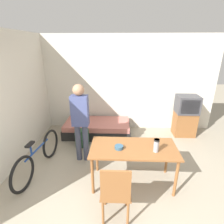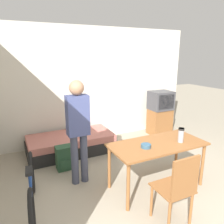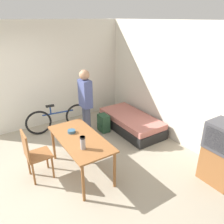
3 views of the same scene
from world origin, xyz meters
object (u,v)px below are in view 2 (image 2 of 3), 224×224
(tv, at_px, (160,112))
(mate_bowl, at_px, (146,146))
(daybed, at_px, (71,144))
(wooden_chair, at_px, (178,187))
(bicycle, at_px, (32,190))
(thermos_flask, at_px, (181,134))
(dining_table, at_px, (157,148))
(backpack, at_px, (65,158))
(person_standing, at_px, (78,125))

(tv, relative_size, mate_bowl, 7.84)
(daybed, relative_size, mate_bowl, 12.52)
(tv, xyz_separation_m, wooden_chair, (-1.86, -2.72, -0.05))
(daybed, bearing_deg, bicycle, -121.37)
(thermos_flask, bearing_deg, wooden_chair, -133.62)
(tv, height_order, bicycle, tv)
(dining_table, bearing_deg, backpack, 134.60)
(bicycle, height_order, mate_bowl, mate_bowl)
(thermos_flask, bearing_deg, daybed, 122.06)
(wooden_chair, distance_m, backpack, 2.19)
(dining_table, relative_size, bicycle, 0.91)
(dining_table, height_order, backpack, dining_table)
(daybed, xyz_separation_m, thermos_flask, (1.23, -1.96, 0.68))
(tv, distance_m, backpack, 2.87)
(person_standing, bearing_deg, backpack, 102.55)
(tv, distance_m, wooden_chair, 3.29)
(dining_table, bearing_deg, mate_bowl, -168.49)
(dining_table, relative_size, thermos_flask, 6.55)
(dining_table, xyz_separation_m, mate_bowl, (-0.25, -0.05, 0.11))
(daybed, xyz_separation_m, person_standing, (-0.19, -1.19, 0.81))
(thermos_flask, distance_m, backpack, 2.11)
(backpack, bearing_deg, thermos_flask, -40.37)
(person_standing, bearing_deg, dining_table, -31.91)
(wooden_chair, distance_m, thermos_flask, 0.99)
(tv, bearing_deg, bicycle, -153.75)
(daybed, distance_m, wooden_chair, 2.72)
(daybed, height_order, mate_bowl, mate_bowl)
(dining_table, xyz_separation_m, person_standing, (-1.06, 0.66, 0.33))
(bicycle, distance_m, mate_bowl, 1.68)
(person_standing, bearing_deg, wooden_chair, -62.10)
(person_standing, height_order, backpack, person_standing)
(daybed, height_order, backpack, backpack)
(person_standing, bearing_deg, mate_bowl, -41.46)
(daybed, height_order, bicycle, bicycle)
(person_standing, relative_size, thermos_flask, 7.48)
(thermos_flask, distance_m, mate_bowl, 0.62)
(backpack, bearing_deg, mate_bowl, -53.45)
(dining_table, distance_m, backpack, 1.73)
(daybed, relative_size, thermos_flask, 8.07)
(daybed, relative_size, wooden_chair, 1.90)
(person_standing, xyz_separation_m, mate_bowl, (0.80, -0.71, -0.22))
(bicycle, relative_size, backpack, 3.64)
(wooden_chair, bearing_deg, tv, 55.58)
(thermos_flask, bearing_deg, mate_bowl, 174.47)
(daybed, height_order, thermos_flask, thermos_flask)
(person_standing, distance_m, thermos_flask, 1.61)
(thermos_flask, bearing_deg, backpack, 139.63)
(person_standing, relative_size, backpack, 3.77)
(daybed, xyz_separation_m, mate_bowl, (0.62, -1.90, 0.58))
(dining_table, distance_m, person_standing, 1.29)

